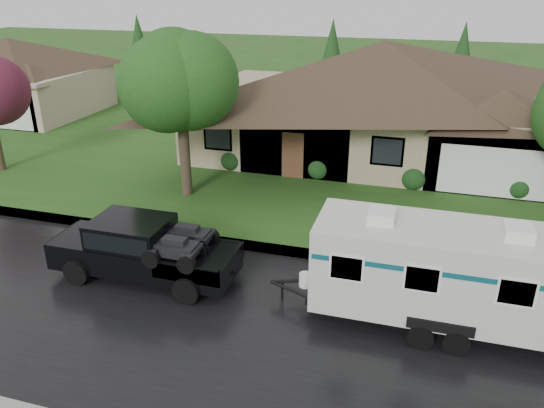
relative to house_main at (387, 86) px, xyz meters
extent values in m
plane|color=#244F18|center=(-2.29, -13.84, -3.59)|extent=(140.00, 140.00, 0.00)
cube|color=black|center=(-2.29, -15.84, -3.59)|extent=(140.00, 8.00, 0.01)
cube|color=gray|center=(-2.29, -11.59, -3.52)|extent=(140.00, 0.50, 0.15)
cube|color=#244F18|center=(-2.29, 1.16, -3.52)|extent=(140.00, 26.00, 0.15)
cube|color=tan|center=(-0.29, 0.16, -1.94)|extent=(18.00, 10.00, 3.00)
pyramid|color=#34251C|center=(-0.29, 0.16, 2.16)|extent=(19.44, 10.80, 2.60)
cube|color=tan|center=(5.11, -2.84, -2.09)|extent=(5.76, 4.00, 2.70)
cube|color=#C4AD91|center=(-24.29, 2.16, -2.04)|extent=(10.00, 8.00, 2.80)
pyramid|color=#34251C|center=(-24.29, 2.16, 1.36)|extent=(10.80, 8.64, 2.00)
cube|color=#C4AD91|center=(-21.29, 0.16, -2.18)|extent=(3.20, 4.00, 2.52)
cylinder|color=#382B1E|center=(-7.29, -8.03, -1.98)|extent=(0.44, 0.44, 2.93)
sphere|color=#285D1E|center=(-7.29, -8.03, 1.24)|extent=(4.05, 4.05, 4.05)
sphere|color=#143814|center=(-6.59, -4.54, -2.94)|extent=(1.00, 1.00, 1.00)
sphere|color=#143814|center=(-2.39, -4.54, -2.94)|extent=(1.00, 1.00, 1.00)
sphere|color=#143814|center=(1.81, -4.54, -2.94)|extent=(1.00, 1.00, 1.00)
sphere|color=#143814|center=(6.01, -4.54, -2.94)|extent=(1.00, 1.00, 1.00)
cube|color=black|center=(-5.77, -14.32, -2.85)|extent=(5.71, 1.90, 0.82)
cube|color=black|center=(-7.86, -14.32, -2.59)|extent=(1.52, 1.85, 0.33)
cube|color=black|center=(-6.15, -14.32, -2.12)|extent=(2.28, 1.79, 0.86)
cube|color=black|center=(-6.15, -14.32, -2.07)|extent=(2.09, 1.83, 0.52)
cube|color=black|center=(-3.96, -14.32, -2.66)|extent=(2.09, 1.81, 0.06)
cylinder|color=black|center=(-7.58, -15.25, -3.19)|extent=(0.80, 0.30, 0.80)
cylinder|color=black|center=(-7.58, -13.39, -3.19)|extent=(0.80, 0.30, 0.80)
cylinder|color=black|center=(-3.96, -15.25, -3.19)|extent=(0.80, 0.30, 0.80)
cylinder|color=black|center=(-3.96, -13.39, -3.19)|extent=(0.80, 0.30, 0.80)
cube|color=silver|center=(2.93, -14.32, -1.90)|extent=(6.66, 2.28, 2.33)
cube|color=black|center=(2.93, -14.32, -3.21)|extent=(7.04, 1.14, 0.13)
cube|color=#0C4958|center=(2.93, -14.32, -1.39)|extent=(6.52, 2.30, 0.13)
cube|color=white|center=(1.22, -14.32, -0.59)|extent=(0.67, 0.76, 0.30)
cube|color=white|center=(4.45, -14.32, -0.59)|extent=(0.67, 0.76, 0.30)
cylinder|color=black|center=(2.50, -15.44, -3.26)|extent=(0.67, 0.23, 0.67)
cylinder|color=black|center=(2.50, -13.20, -3.26)|extent=(0.67, 0.23, 0.67)
cylinder|color=black|center=(3.36, -15.44, -3.26)|extent=(0.67, 0.23, 0.67)
cylinder|color=black|center=(3.36, -13.20, -3.26)|extent=(0.67, 0.23, 0.67)
camera|label=1|loc=(2.01, -26.88, 5.05)|focal=35.00mm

